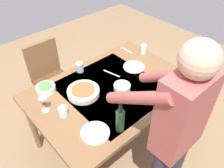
# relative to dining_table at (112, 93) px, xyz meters

# --- Properties ---
(ground_plane) EXTENTS (6.00, 6.00, 0.00)m
(ground_plane) POSITION_rel_dining_table_xyz_m (0.00, 0.00, -0.70)
(ground_plane) COLOR #846647
(dining_table) EXTENTS (1.54, 1.07, 0.77)m
(dining_table) POSITION_rel_dining_table_xyz_m (0.00, 0.00, 0.00)
(dining_table) COLOR brown
(dining_table) RESTS_ON ground_plane
(chair_near) EXTENTS (0.40, 0.40, 0.91)m
(chair_near) POSITION_rel_dining_table_xyz_m (0.21, -0.91, -0.17)
(chair_near) COLOR #523019
(chair_near) RESTS_ON ground_plane
(person_server) EXTENTS (0.42, 0.61, 1.69)m
(person_server) POSITION_rel_dining_table_xyz_m (0.14, 0.79, 0.26)
(person_server) COLOR #2D2D38
(person_server) RESTS_ON ground_plane
(wine_bottle) EXTENTS (0.07, 0.07, 0.30)m
(wine_bottle) POSITION_rel_dining_table_xyz_m (0.29, 0.41, 0.18)
(wine_bottle) COLOR black
(wine_bottle) RESTS_ON dining_table
(wine_glass_left) EXTENTS (0.07, 0.07, 0.15)m
(wine_glass_left) POSITION_rel_dining_table_xyz_m (0.63, -0.16, 0.18)
(wine_glass_left) COLOR white
(wine_glass_left) RESTS_ON dining_table
(water_cup_near_left) EXTENTS (0.08, 0.08, 0.10)m
(water_cup_near_left) POSITION_rel_dining_table_xyz_m (0.07, -0.43, 0.12)
(water_cup_near_left) COLOR silver
(water_cup_near_left) RESTS_ON dining_table
(water_cup_near_right) EXTENTS (0.06, 0.06, 0.11)m
(water_cup_near_right) POSITION_rel_dining_table_xyz_m (-0.69, -0.22, 0.12)
(water_cup_near_right) COLOR silver
(water_cup_near_right) RESTS_ON dining_table
(water_cup_far_left) EXTENTS (0.08, 0.08, 0.09)m
(water_cup_far_left) POSITION_rel_dining_table_xyz_m (0.54, -0.02, 0.11)
(water_cup_far_left) COLOR silver
(water_cup_far_left) RESTS_ON dining_table
(serving_bowl_pasta) EXTENTS (0.30, 0.30, 0.07)m
(serving_bowl_pasta) POSITION_rel_dining_table_xyz_m (0.26, -0.11, 0.10)
(serving_bowl_pasta) COLOR white
(serving_bowl_pasta) RESTS_ON dining_table
(side_bowl_salad) EXTENTS (0.18, 0.18, 0.07)m
(side_bowl_salad) POSITION_rel_dining_table_xyz_m (0.49, -0.39, 0.10)
(side_bowl_salad) COLOR white
(side_bowl_salad) RESTS_ON dining_table
(side_bowl_bread) EXTENTS (0.16, 0.16, 0.07)m
(side_bowl_bread) POSITION_rel_dining_table_xyz_m (-0.06, 0.08, 0.10)
(side_bowl_bread) COLOR white
(side_bowl_bread) RESTS_ON dining_table
(dinner_plate_near) EXTENTS (0.23, 0.23, 0.01)m
(dinner_plate_near) POSITION_rel_dining_table_xyz_m (-0.40, -0.09, 0.08)
(dinner_plate_near) COLOR white
(dinner_plate_near) RESTS_ON dining_table
(dinner_plate_far) EXTENTS (0.23, 0.23, 0.01)m
(dinner_plate_far) POSITION_rel_dining_table_xyz_m (0.46, 0.31, 0.08)
(dinner_plate_far) COLOR white
(dinner_plate_far) RESTS_ON dining_table
(table_knife) EXTENTS (0.06, 0.20, 0.00)m
(table_knife) POSITION_rel_dining_table_xyz_m (-0.15, -0.17, 0.07)
(table_knife) COLOR silver
(table_knife) RESTS_ON dining_table
(table_fork) EXTENTS (0.02, 0.18, 0.00)m
(table_fork) POSITION_rel_dining_table_xyz_m (-0.59, -0.40, 0.07)
(table_fork) COLOR silver
(table_fork) RESTS_ON dining_table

